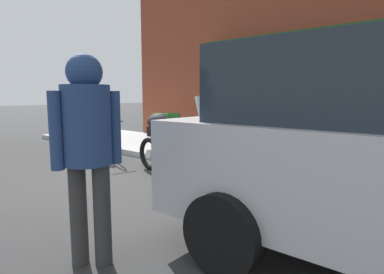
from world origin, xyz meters
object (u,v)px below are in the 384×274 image
at_px(pedestrian_walking, 87,136).
at_px(sandwich_board_sign, 166,131).
at_px(parked_bicycle, 105,142).
at_px(touring_motorcycle, 172,142).

distance_m(pedestrian_walking, sandwich_board_sign, 5.13).
relative_size(parked_bicycle, sandwich_board_sign, 1.92).
bearing_deg(touring_motorcycle, sandwich_board_sign, 138.20).
distance_m(touring_motorcycle, pedestrian_walking, 2.99).
height_order(touring_motorcycle, sandwich_board_sign, touring_motorcycle).
relative_size(pedestrian_walking, sandwich_board_sign, 2.03).
distance_m(touring_motorcycle, parked_bicycle, 2.26).
bearing_deg(pedestrian_walking, sandwich_board_sign, 128.58).
height_order(parked_bicycle, pedestrian_walking, pedestrian_walking).
height_order(pedestrian_walking, sandwich_board_sign, pedestrian_walking).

